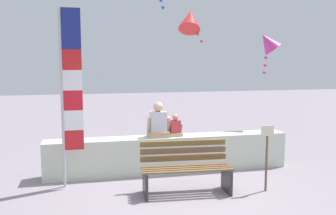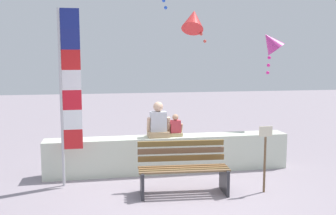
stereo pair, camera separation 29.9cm
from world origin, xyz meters
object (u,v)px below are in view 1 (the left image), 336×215
(park_bench, at_px, (186,169))
(sign_post, at_px, (267,152))
(person_adult, at_px, (158,123))
(flag_banner, at_px, (69,87))
(kite_red, at_px, (190,20))
(kite_magenta, at_px, (268,42))
(person_child, at_px, (175,127))

(park_bench, height_order, sign_post, sign_post)
(person_adult, distance_m, flag_banner, 1.98)
(park_bench, bearing_deg, person_adult, 100.08)
(flag_banner, distance_m, kite_red, 4.10)
(park_bench, distance_m, kite_magenta, 3.92)
(person_adult, distance_m, kite_magenta, 3.28)
(person_child, bearing_deg, kite_red, 65.71)
(sign_post, bearing_deg, park_bench, 169.99)
(person_adult, xyz_separation_m, sign_post, (1.64, -1.53, -0.33))
(park_bench, distance_m, person_child, 1.39)
(flag_banner, xyz_separation_m, kite_magenta, (4.47, 1.17, 0.89))
(kite_magenta, xyz_separation_m, sign_post, (-1.10, -2.19, -2.01))
(kite_magenta, bearing_deg, person_child, -164.41)
(kite_red, height_order, sign_post, kite_red)
(flag_banner, xyz_separation_m, sign_post, (3.38, -1.02, -1.12))
(person_child, xyz_separation_m, flag_banner, (-2.10, -0.51, 0.90))
(sign_post, bearing_deg, person_child, 129.91)
(person_child, bearing_deg, kite_magenta, 15.59)
(kite_red, height_order, kite_magenta, kite_red)
(park_bench, bearing_deg, person_child, 84.13)
(park_bench, distance_m, person_adult, 1.44)
(park_bench, distance_m, sign_post, 1.46)
(person_child, bearing_deg, park_bench, -95.87)
(person_adult, xyz_separation_m, kite_red, (1.22, 1.91, 2.29))
(person_adult, height_order, kite_red, kite_red)
(park_bench, relative_size, person_adult, 2.21)
(flag_banner, relative_size, kite_red, 3.33)
(person_adult, relative_size, kite_red, 0.75)
(park_bench, xyz_separation_m, kite_red, (0.99, 3.18, 2.91))
(park_bench, height_order, kite_magenta, kite_magenta)
(park_bench, relative_size, kite_red, 1.65)
(person_adult, height_order, person_child, person_adult)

